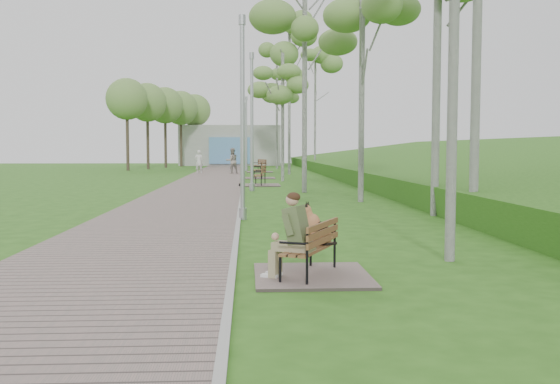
{
  "coord_description": "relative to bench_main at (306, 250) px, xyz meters",
  "views": [
    {
      "loc": [
        0.21,
        -12.72,
        1.73
      ],
      "look_at": [
        0.8,
        -1.49,
        0.94
      ],
      "focal_mm": 40.0,
      "sensor_mm": 36.0,
      "label": 1
    }
  ],
  "objects": [
    {
      "name": "birch_distant_a",
      "position": [
        1.71,
        44.0,
        6.87
      ],
      "size": [
        2.84,
        2.84,
        9.22
      ],
      "color": "silver",
      "rests_on": "ground"
    },
    {
      "name": "building_north",
      "position": [
        -2.5,
        55.5,
        1.63
      ],
      "size": [
        10.0,
        5.2,
        4.0
      ],
      "color": "#9E9E99",
      "rests_on": "ground"
    },
    {
      "name": "pedestrian_near",
      "position": [
        -4.08,
        34.62,
        0.44
      ],
      "size": [
        0.64,
        0.48,
        1.61
      ],
      "primitive_type": "imported",
      "rotation": [
        0.0,
        0.0,
        3.31
      ],
      "color": "silver",
      "rests_on": "ground"
    },
    {
      "name": "birch_near_a",
      "position": [
        2.87,
        11.66,
        5.43
      ],
      "size": [
        2.5,
        2.5,
        7.38
      ],
      "color": "silver",
      "rests_on": "ground"
    },
    {
      "name": "birch_mid_a",
      "position": [
        1.45,
        16.02,
        6.56
      ],
      "size": [
        2.7,
        2.7,
        8.82
      ],
      "color": "silver",
      "rests_on": "ground"
    },
    {
      "name": "birch_far_b",
      "position": [
        1.99,
        32.92,
        8.07
      ],
      "size": [
        2.96,
        2.96,
        10.75
      ],
      "color": "silver",
      "rests_on": "ground"
    },
    {
      "name": "lamp_post_third",
      "position": [
        -0.83,
        39.07,
        2.25
      ],
      "size": [
        0.22,
        0.22,
        5.61
      ],
      "color": "#9FA2A7",
      "rests_on": "ground"
    },
    {
      "name": "embankment",
      "position": [
        11.0,
        24.52,
        -0.37
      ],
      "size": [
        14.0,
        70.0,
        1.6
      ],
      "primitive_type": "cube",
      "color": "#408023",
      "rests_on": "ground"
    },
    {
      "name": "birch_mid_c",
      "position": [
        1.07,
        24.37,
        5.07
      ],
      "size": [
        2.45,
        2.45,
        6.93
      ],
      "color": "silver",
      "rests_on": "ground"
    },
    {
      "name": "bench_second",
      "position": [
        -0.26,
        20.68,
        -0.15
      ],
      "size": [
        1.9,
        2.11,
        1.16
      ],
      "color": "#73635D",
      "rests_on": "ground"
    },
    {
      "name": "lamp_post_second",
      "position": [
        -0.59,
        16.96,
        2.22
      ],
      "size": [
        0.21,
        0.21,
        5.54
      ],
      "color": "#9FA2A7",
      "rests_on": "ground"
    },
    {
      "name": "ground",
      "position": [
        -1.0,
        4.52,
        -0.37
      ],
      "size": [
        120.0,
        120.0,
        0.0
      ],
      "primitive_type": "plane",
      "color": "#295615",
      "rests_on": "ground"
    },
    {
      "name": "bench_far",
      "position": [
        0.08,
        36.77,
        -0.15
      ],
      "size": [
        1.87,
        2.08,
        1.15
      ],
      "color": "#73635D",
      "rests_on": "ground"
    },
    {
      "name": "kerb",
      "position": [
        -1.0,
        26.02,
        -0.34
      ],
      "size": [
        0.1,
        67.0,
        0.05
      ],
      "primitive_type": "cube",
      "color": "#999993",
      "rests_on": "ground"
    },
    {
      "name": "bench_main",
      "position": [
        0.0,
        0.0,
        0.0
      ],
      "size": [
        1.54,
        1.71,
        1.34
      ],
      "color": "#73635D",
      "rests_on": "ground"
    },
    {
      "name": "lamp_post_far",
      "position": [
        -0.94,
        46.05,
        2.28
      ],
      "size": [
        0.22,
        0.22,
        5.67
      ],
      "color": "#9FA2A7",
      "rests_on": "ground"
    },
    {
      "name": "pedestrian_far",
      "position": [
        -1.79,
        33.68,
        0.5
      ],
      "size": [
        1.02,
        0.9,
        1.74
      ],
      "primitive_type": "imported",
      "rotation": [
        0.0,
        0.0,
        3.47
      ],
      "color": "gray",
      "rests_on": "ground"
    },
    {
      "name": "walkway",
      "position": [
        -2.75,
        26.02,
        -0.35
      ],
      "size": [
        3.5,
        67.0,
        0.04
      ],
      "primitive_type": "cube",
      "color": "#73635D",
      "rests_on": "ground"
    },
    {
      "name": "birch_far_c",
      "position": [
        4.49,
        40.17,
        7.12
      ],
      "size": [
        2.57,
        2.57,
        9.54
      ],
      "color": "silver",
      "rests_on": "ground"
    },
    {
      "name": "lamp_post_near",
      "position": [
        -0.89,
        6.85,
        1.91
      ],
      "size": [
        0.19,
        0.19,
        4.89
      ],
      "color": "#9FA2A7",
      "rests_on": "ground"
    },
    {
      "name": "bench_third",
      "position": [
        -0.18,
        27.56,
        -0.15
      ],
      "size": [
        1.9,
        2.11,
        1.16
      ],
      "color": "#73635D",
      "rests_on": "ground"
    }
  ]
}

